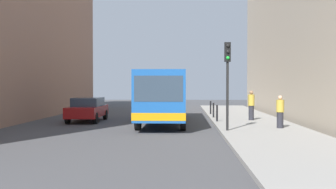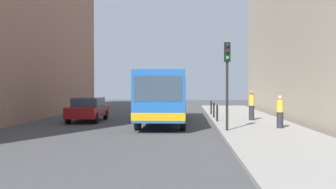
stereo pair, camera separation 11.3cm
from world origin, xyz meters
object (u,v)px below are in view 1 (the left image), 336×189
object	(u,v)px
car_beside_bus	(88,109)
bollard_far	(211,108)
bollard_near	(217,113)
bollard_mid	(213,110)
pedestrian_near_signal	(280,112)
pedestrian_mid_sidewalk	(251,105)
traffic_light	(228,69)
bus	(164,94)

from	to	relation	value
car_beside_bus	bollard_far	xyz separation A→B (m)	(7.92, 4.47, -0.16)
bollard_near	bollard_mid	world-z (taller)	same
bollard_near	pedestrian_near_signal	distance (m)	4.54
pedestrian_near_signal	bollard_far	bearing A→B (deg)	-171.39
bollard_near	bollard_mid	xyz separation A→B (m)	(0.00, 2.88, 0.00)
pedestrian_mid_sidewalk	bollard_near	bearing A→B (deg)	-115.55
traffic_light	bus	bearing A→B (deg)	121.52
bollard_far	pedestrian_mid_sidewalk	distance (m)	5.31
car_beside_bus	bollard_near	size ratio (longest dim) A/B	4.64
car_beside_bus	traffic_light	world-z (taller)	traffic_light
pedestrian_mid_sidewalk	traffic_light	bearing A→B (deg)	-68.83
bollard_near	bus	bearing A→B (deg)	170.69
pedestrian_mid_sidewalk	bus	bearing A→B (deg)	-134.48
car_beside_bus	pedestrian_near_signal	size ratio (longest dim) A/B	2.74
pedestrian_mid_sidewalk	bollard_mid	bearing A→B (deg)	178.41
traffic_light	pedestrian_near_signal	bearing A→B (deg)	23.30
bollard_far	pedestrian_near_signal	size ratio (longest dim) A/B	0.59
bus	pedestrian_near_signal	bearing A→B (deg)	145.39
bollard_near	traffic_light	bearing A→B (deg)	-88.79
pedestrian_near_signal	pedestrian_mid_sidewalk	bearing A→B (deg)	-179.58
car_beside_bus	bollard_mid	bearing A→B (deg)	-168.93
bus	pedestrian_near_signal	size ratio (longest dim) A/B	6.86
bollard_far	traffic_light	bearing A→B (deg)	-89.45
bus	car_beside_bus	distance (m)	4.97
car_beside_bus	bollard_mid	distance (m)	8.08
traffic_light	bollard_far	world-z (taller)	traffic_light
car_beside_bus	bollard_far	world-z (taller)	car_beside_bus
bus	pedestrian_mid_sidewalk	size ratio (longest dim) A/B	6.18
traffic_light	bollard_mid	xyz separation A→B (m)	(-0.10, 7.60, -2.38)
pedestrian_near_signal	pedestrian_mid_sidewalk	distance (m)	4.53
pedestrian_near_signal	bollard_near	bearing A→B (deg)	-149.83
pedestrian_near_signal	car_beside_bus	bearing A→B (deg)	-122.46
bollard_far	pedestrian_near_signal	distance (m)	9.74
bollard_near	bollard_far	size ratio (longest dim) A/B	1.00
bollard_mid	pedestrian_mid_sidewalk	size ratio (longest dim) A/B	0.53
pedestrian_near_signal	pedestrian_mid_sidewalk	size ratio (longest dim) A/B	0.90
car_beside_bus	pedestrian_near_signal	xyz separation A→B (m)	(10.73, -4.85, 0.16)
car_beside_bus	bollard_mid	xyz separation A→B (m)	(7.92, 1.59, -0.16)
bollard_near	pedestrian_near_signal	bearing A→B (deg)	-51.68
car_beside_bus	traffic_light	distance (m)	10.27
bollard_near	pedestrian_near_signal	size ratio (longest dim) A/B	0.59
traffic_light	bollard_mid	size ratio (longest dim) A/B	4.32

